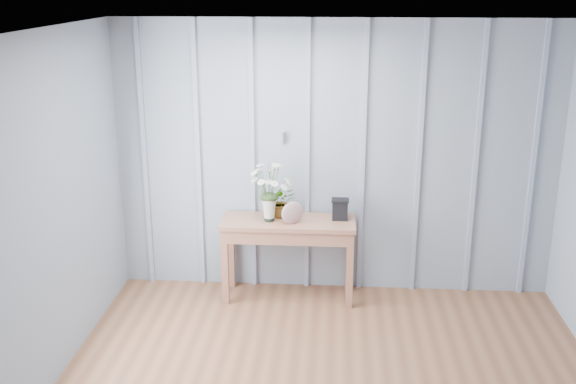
# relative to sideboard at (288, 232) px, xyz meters

# --- Properties ---
(room_shell) EXTENTS (4.00, 4.50, 2.50)m
(room_shell) POSITION_rel_sideboard_xyz_m (0.40, -1.08, 1.35)
(room_shell) COLOR #8897A9
(room_shell) RESTS_ON ground
(sideboard) EXTENTS (1.20, 0.45, 0.75)m
(sideboard) POSITION_rel_sideboard_xyz_m (0.00, 0.00, 0.00)
(sideboard) COLOR #8F5B45
(sideboard) RESTS_ON ground
(daisy_vase) EXTENTS (0.40, 0.31, 0.57)m
(daisy_vase) POSITION_rel_sideboard_xyz_m (-0.17, -0.03, 0.47)
(daisy_vase) COLOR black
(daisy_vase) RESTS_ON sideboard
(spider_plant) EXTENTS (0.28, 0.25, 0.28)m
(spider_plant) POSITION_rel_sideboard_xyz_m (-0.07, 0.09, 0.26)
(spider_plant) COLOR #233919
(spider_plant) RESTS_ON sideboard
(felt_disc_vessel) EXTENTS (0.21, 0.14, 0.21)m
(felt_disc_vessel) POSITION_rel_sideboard_xyz_m (0.04, -0.09, 0.22)
(felt_disc_vessel) COLOR #7E4153
(felt_disc_vessel) RESTS_ON sideboard
(carved_box) EXTENTS (0.16, 0.12, 0.19)m
(carved_box) POSITION_rel_sideboard_xyz_m (0.46, 0.05, 0.21)
(carved_box) COLOR black
(carved_box) RESTS_ON sideboard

